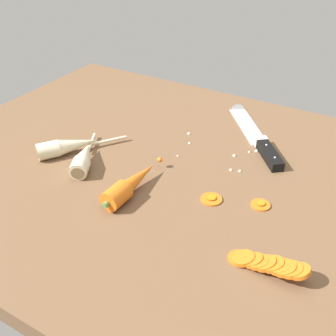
{
  "coord_description": "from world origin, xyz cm",
  "views": [
    {
      "loc": [
        37.64,
        -66.13,
        51.17
      ],
      "look_at": [
        0.0,
        -2.0,
        1.5
      ],
      "focal_mm": 43.86,
      "sensor_mm": 36.0,
      "label": 1
    }
  ],
  "objects_px": {
    "chefs_knife": "(253,132)",
    "whole_carrot": "(130,184)",
    "parsnip_front": "(68,146)",
    "parsnip_mid_left": "(84,158)",
    "carrot_slice_stray_mid": "(261,204)",
    "carrot_slice_stack": "(268,264)",
    "carrot_slice_stray_near": "(211,198)"
  },
  "relations": [
    {
      "from": "chefs_knife",
      "to": "whole_carrot",
      "type": "xyz_separation_m",
      "value": [
        -0.13,
        -0.36,
        0.01
      ]
    },
    {
      "from": "parsnip_front",
      "to": "parsnip_mid_left",
      "type": "xyz_separation_m",
      "value": [
        0.07,
        -0.02,
        0.0
      ]
    },
    {
      "from": "parsnip_mid_left",
      "to": "carrot_slice_stray_mid",
      "type": "distance_m",
      "value": 0.4
    },
    {
      "from": "whole_carrot",
      "to": "parsnip_front",
      "type": "height_order",
      "value": "whole_carrot"
    },
    {
      "from": "parsnip_front",
      "to": "carrot_slice_stack",
      "type": "distance_m",
      "value": 0.54
    },
    {
      "from": "carrot_slice_stack",
      "to": "carrot_slice_stray_near",
      "type": "relative_size",
      "value": 3.11
    },
    {
      "from": "chefs_knife",
      "to": "carrot_slice_stray_near",
      "type": "distance_m",
      "value": 0.3
    },
    {
      "from": "parsnip_mid_left",
      "to": "carrot_slice_stack",
      "type": "relative_size",
      "value": 1.31
    },
    {
      "from": "carrot_slice_stack",
      "to": "carrot_slice_stray_mid",
      "type": "bearing_deg",
      "value": 113.24
    },
    {
      "from": "parsnip_front",
      "to": "carrot_slice_stray_near",
      "type": "xyz_separation_m",
      "value": [
        0.37,
        0.01,
        -0.02
      ]
    },
    {
      "from": "carrot_slice_stack",
      "to": "carrot_slice_stray_mid",
      "type": "relative_size",
      "value": 3.52
    },
    {
      "from": "chefs_knife",
      "to": "carrot_slice_stack",
      "type": "bearing_deg",
      "value": -66.51
    },
    {
      "from": "chefs_knife",
      "to": "carrot_slice_stack",
      "type": "height_order",
      "value": "carrot_slice_stack"
    },
    {
      "from": "chefs_knife",
      "to": "whole_carrot",
      "type": "bearing_deg",
      "value": -109.3
    },
    {
      "from": "carrot_slice_stack",
      "to": "chefs_knife",
      "type": "bearing_deg",
      "value": 113.49
    },
    {
      "from": "chefs_knife",
      "to": "parsnip_mid_left",
      "type": "height_order",
      "value": "parsnip_mid_left"
    },
    {
      "from": "parsnip_mid_left",
      "to": "whole_carrot",
      "type": "bearing_deg",
      "value": -11.58
    },
    {
      "from": "parsnip_front",
      "to": "carrot_slice_stack",
      "type": "bearing_deg",
      "value": -12.03
    },
    {
      "from": "parsnip_front",
      "to": "carrot_slice_stack",
      "type": "relative_size",
      "value": 1.41
    },
    {
      "from": "chefs_knife",
      "to": "parsnip_mid_left",
      "type": "bearing_deg",
      "value": -129.65
    },
    {
      "from": "parsnip_front",
      "to": "carrot_slice_stray_mid",
      "type": "relative_size",
      "value": 4.94
    },
    {
      "from": "carrot_slice_stray_near",
      "to": "carrot_slice_stray_mid",
      "type": "distance_m",
      "value": 0.1
    },
    {
      "from": "parsnip_mid_left",
      "to": "carrot_slice_stray_near",
      "type": "distance_m",
      "value": 0.3
    },
    {
      "from": "whole_carrot",
      "to": "parsnip_front",
      "type": "bearing_deg",
      "value": 166.43
    },
    {
      "from": "parsnip_mid_left",
      "to": "carrot_slice_stray_mid",
      "type": "bearing_deg",
      "value": 9.27
    },
    {
      "from": "parsnip_front",
      "to": "carrot_slice_stack",
      "type": "xyz_separation_m",
      "value": [
        0.53,
        -0.11,
        -0.01
      ]
    },
    {
      "from": "parsnip_front",
      "to": "carrot_slice_stray_mid",
      "type": "distance_m",
      "value": 0.46
    },
    {
      "from": "chefs_knife",
      "to": "carrot_slice_stack",
      "type": "distance_m",
      "value": 0.46
    },
    {
      "from": "parsnip_front",
      "to": "carrot_slice_stray_mid",
      "type": "bearing_deg",
      "value": 5.31
    },
    {
      "from": "whole_carrot",
      "to": "parsnip_mid_left",
      "type": "relative_size",
      "value": 1.13
    },
    {
      "from": "whole_carrot",
      "to": "carrot_slice_stack",
      "type": "bearing_deg",
      "value": -10.96
    },
    {
      "from": "chefs_knife",
      "to": "whole_carrot",
      "type": "relative_size",
      "value": 1.46
    }
  ]
}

